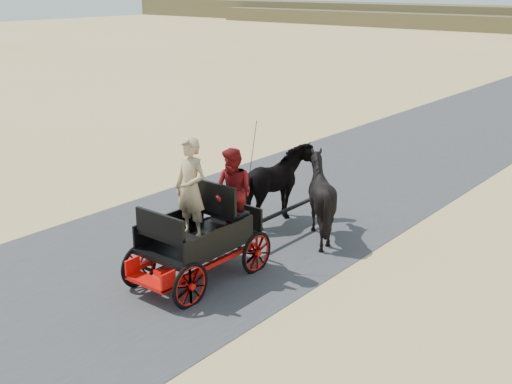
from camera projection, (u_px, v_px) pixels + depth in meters
The scene contains 8 objects.
ground at pixel (239, 224), 13.95m from camera, with size 140.00×140.00×0.00m, color tan.
road at pixel (239, 224), 13.95m from camera, with size 6.00×140.00×0.01m, color #38383A.
ridge_near at pixel (366, 19), 74.41m from camera, with size 40.00×4.00×1.60m, color brown.
carriage at pixel (199, 259), 11.33m from camera, with size 1.30×2.40×0.72m, color black, non-canonical shape.
horse_left at pixel (277, 187), 13.72m from camera, with size 0.91×2.01×1.70m, color black.
horse_right at pixel (320, 197), 13.06m from camera, with size 1.37×1.54×1.70m, color black.
driver_man at pixel (191, 189), 11.09m from camera, with size 0.66×0.43×1.80m, color tan.
passenger_woman at pixel (233, 193), 11.23m from camera, with size 0.77×0.60×1.58m, color #660C0F.
Camera 1 is at (8.48, -9.89, 5.05)m, focal length 45.00 mm.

